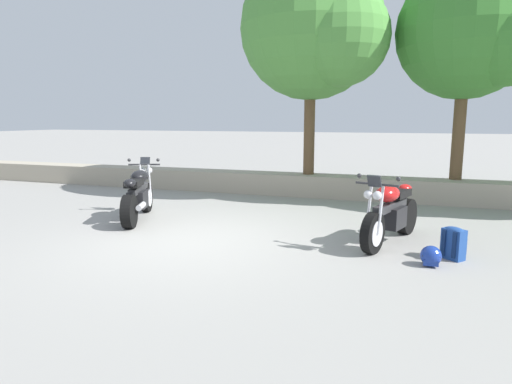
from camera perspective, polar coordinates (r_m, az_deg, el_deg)
ground_plane at (r=7.35m, az=-8.21°, el=-6.18°), size 120.00×120.00×0.00m
stone_wall at (r=11.68m, az=2.54°, el=1.13°), size 36.00×0.80×0.55m
motorcycle_black_near_left at (r=8.97m, az=-15.08°, el=-0.39°), size 0.99×1.98×1.18m
motorcycle_red_centre at (r=7.30m, az=17.15°, el=-2.70°), size 0.94×2.00×1.18m
rider_backpack at (r=6.85m, az=24.41°, el=-6.02°), size 0.35×0.35×0.47m
rider_helmet at (r=6.44m, az=21.87°, el=-7.80°), size 0.28×0.28×0.28m
leafy_tree_far_left at (r=11.50m, az=7.99°, el=20.25°), size 3.73×3.55×5.45m
leafy_tree_mid_left at (r=11.50m, az=26.59°, el=18.13°), size 3.27×3.11×4.97m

